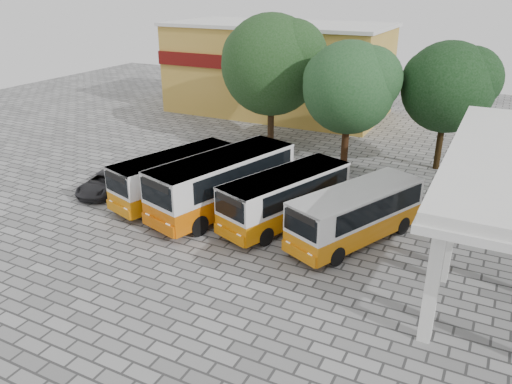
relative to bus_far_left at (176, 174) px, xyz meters
The scene contains 10 objects.
ground 8.24m from the bus_far_left, 27.33° to the right, with size 90.00×90.00×0.00m, color slate.
shophouse_block 22.75m from the bus_far_left, 99.74° to the left, with size 20.40×10.40×8.30m.
bus_far_left is the anchor object (origin of this frame).
bus_centre_left 3.24m from the bus_far_left, ahead, with size 5.03×9.33×3.17m.
bus_centre_right 6.85m from the bus_far_left, ahead, with size 4.80×8.16×2.76m.
bus_far_right 10.68m from the bus_far_left, ahead, with size 5.14×8.05×2.70m.
tree_left 13.30m from the bus_far_left, 88.85° to the left, with size 7.83×7.46×9.80m.
tree_middle 12.71m from the bus_far_left, 54.29° to the left, with size 6.30×6.00×8.46m.
tree_right 18.28m from the bus_far_left, 44.32° to the left, with size 6.14×5.85×8.45m.
parked_car 4.78m from the bus_far_left, 167.91° to the right, with size 1.98×4.30×1.19m, color black.
Camera 1 is at (9.00, -18.02, 11.75)m, focal length 35.00 mm.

